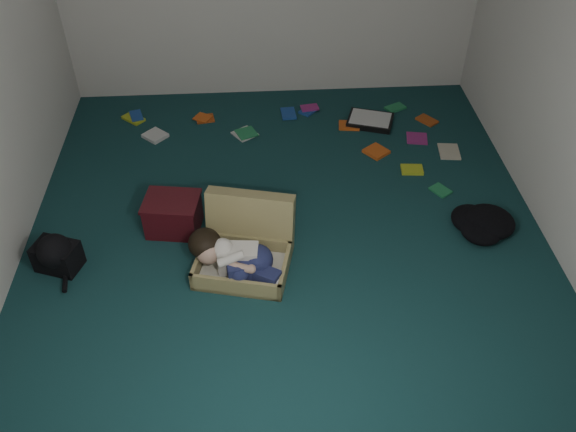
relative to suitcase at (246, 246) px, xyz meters
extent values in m
plane|color=#153A3C|center=(0.31, 0.23, -0.14)|extent=(4.50, 4.50, 0.00)
plane|color=white|center=(0.31, -2.02, 1.16)|extent=(4.50, 0.00, 4.50)
cube|color=tan|center=(-0.03, -0.13, -0.07)|extent=(0.74, 0.60, 0.15)
cube|color=silver|center=(-0.03, -0.13, -0.11)|extent=(0.68, 0.54, 0.02)
cube|color=tan|center=(0.04, 0.17, 0.09)|extent=(0.68, 0.34, 0.48)
cube|color=white|center=(-0.05, -0.14, 0.02)|extent=(0.29, 0.18, 0.21)
sphere|color=tan|center=(-0.26, -0.12, 0.07)|extent=(0.18, 0.18, 0.18)
ellipsoid|color=black|center=(-0.29, -0.06, 0.10)|extent=(0.24, 0.25, 0.20)
ellipsoid|color=navy|center=(0.09, -0.16, 0.02)|extent=(0.21, 0.25, 0.20)
cube|color=navy|center=(-0.01, -0.25, 0.01)|extent=(0.26, 0.16, 0.13)
cube|color=navy|center=(0.12, -0.29, -0.02)|extent=(0.25, 0.21, 0.10)
sphere|color=white|center=(0.22, -0.28, -0.04)|extent=(0.10, 0.10, 0.10)
sphere|color=white|center=(0.20, -0.35, -0.04)|extent=(0.09, 0.09, 0.09)
cylinder|color=tan|center=(-0.03, -0.27, 0.06)|extent=(0.18, 0.09, 0.06)
cube|color=#410D13|center=(-0.56, 0.38, -0.01)|extent=(0.44, 0.36, 0.26)
cube|color=#410D13|center=(-0.56, 0.38, 0.13)|extent=(0.46, 0.39, 0.02)
cube|color=black|center=(1.23, 1.79, -0.12)|extent=(0.50, 0.44, 0.05)
cube|color=white|center=(1.23, 1.79, -0.09)|extent=(0.45, 0.38, 0.01)
cube|color=#BACD24|center=(-1.08, 2.00, -0.13)|extent=(0.20, 0.15, 0.02)
cube|color=#B04717|center=(-0.38, 1.97, -0.13)|extent=(0.25, 0.24, 0.02)
cube|color=silver|center=(0.00, 1.67, -0.13)|extent=(0.20, 0.23, 0.02)
cube|color=#1C479B|center=(0.65, 2.05, -0.13)|extent=(0.21, 0.24, 0.02)
cube|color=#E15A1A|center=(1.01, 1.74, -0.13)|extent=(0.25, 0.23, 0.02)
cube|color=#238249|center=(1.53, 2.04, -0.13)|extent=(0.21, 0.17, 0.02)
cube|color=#9D2775|center=(1.62, 1.49, -0.13)|extent=(0.25, 0.24, 0.02)
cube|color=beige|center=(1.87, 1.26, -0.13)|extent=(0.18, 0.22, 0.02)
cube|color=#BACD24|center=(1.47, 1.00, -0.13)|extent=(0.22, 0.24, 0.02)
cube|color=#B04717|center=(1.79, 1.79, -0.13)|extent=(0.24, 0.22, 0.02)
cube|color=silver|center=(-0.84, 1.68, -0.13)|extent=(0.22, 0.18, 0.02)
cube|color=#1C479B|center=(0.44, 2.00, -0.13)|extent=(0.24, 0.25, 0.02)
cube|color=#E15A1A|center=(1.20, 1.29, -0.13)|extent=(0.17, 0.21, 0.02)
cube|color=#238249|center=(1.65, 0.71, -0.13)|extent=(0.23, 0.25, 0.02)
camera|label=1|loc=(0.10, -3.21, 3.10)|focal=38.00mm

